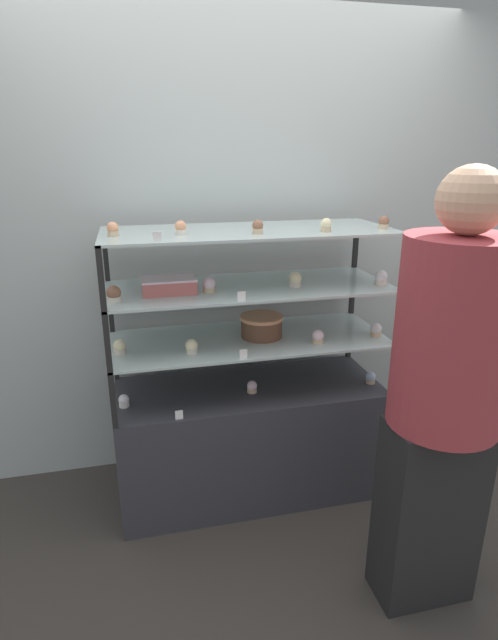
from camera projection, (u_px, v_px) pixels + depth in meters
ground_plane at (249, 486)px, 2.81m from camera, size 20.00×20.00×0.00m
back_wall at (232, 243)px, 2.77m from camera, size 8.00×0.05×2.60m
display_base at (249, 438)px, 2.71m from camera, size 1.37×0.54×0.62m
display_riser_lower at (249, 341)px, 2.52m from camera, size 1.37×0.54×0.27m
display_riser_middle at (249, 289)px, 2.44m from camera, size 1.37×0.54×0.27m
display_riser_upper at (249, 233)px, 2.35m from camera, size 1.37×0.54×0.27m
layer_cake_centerpiece at (262, 326)px, 2.52m from camera, size 0.22×0.22×0.11m
sheet_cake_frosted at (169, 285)px, 2.30m from camera, size 0.25×0.15×0.07m
cupcake_0 at (124, 401)px, 2.39m from camera, size 0.05×0.05×0.06m
cupcake_1 at (251, 387)px, 2.54m from camera, size 0.05×0.05×0.06m
cupcake_2 at (371, 378)px, 2.64m from camera, size 0.05×0.05×0.06m
price_tag_0 at (179, 415)px, 2.28m from camera, size 0.04×0.00×0.04m
cupcake_3 at (119, 347)px, 2.32m from camera, size 0.06×0.06×0.07m
cupcake_4 at (192, 347)px, 2.32m from camera, size 0.06×0.06×0.07m
cupcake_5 at (318, 337)px, 2.44m from camera, size 0.06×0.06×0.07m
cupcake_6 at (376, 330)px, 2.54m from camera, size 0.06×0.06×0.07m
price_tag_1 at (243, 354)px, 2.26m from camera, size 0.04×0.00×0.04m
cupcake_7 at (114, 294)px, 2.16m from camera, size 0.06×0.06×0.07m
cupcake_8 at (209, 285)px, 2.31m from camera, size 0.06×0.06×0.07m
cupcake_9 at (295, 280)px, 2.41m from camera, size 0.06×0.06×0.07m
cupcake_10 at (381, 278)px, 2.44m from camera, size 0.06×0.06×0.07m
price_tag_2 at (242, 296)px, 2.17m from camera, size 0.04×0.00×0.04m
cupcake_11 at (113, 229)px, 2.15m from camera, size 0.05×0.05×0.06m
cupcake_12 at (181, 228)px, 2.19m from camera, size 0.05×0.05×0.06m
cupcake_13 at (258, 227)px, 2.22m from camera, size 0.05×0.05×0.06m
cupcake_14 at (326, 225)px, 2.27m from camera, size 0.05×0.05×0.06m
cupcake_15 at (384, 223)px, 2.36m from camera, size 0.05×0.05×0.06m
price_tag_3 at (157, 237)px, 2.01m from camera, size 0.04×0.00×0.04m
customer_figure at (444, 393)px, 1.85m from camera, size 0.41×0.41×1.75m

